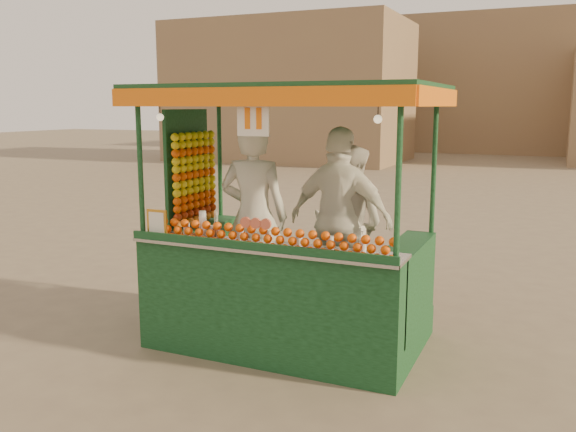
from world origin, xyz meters
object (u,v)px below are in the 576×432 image
at_px(vendor_right, 340,220).
at_px(vendor_left, 254,216).
at_px(juice_cart, 280,263).
at_px(vendor_middle, 347,226).

bearing_deg(vendor_right, vendor_left, 25.04).
xyz_separation_m(juice_cart, vendor_left, (-0.35, 0.13, 0.43)).
distance_m(juice_cart, vendor_left, 0.57).
height_order(vendor_left, vendor_middle, vendor_left).
height_order(vendor_left, vendor_right, vendor_left).
bearing_deg(vendor_middle, juice_cart, 60.54).
distance_m(vendor_left, vendor_middle, 0.98).
bearing_deg(vendor_middle, vendor_right, 92.90).
bearing_deg(vendor_right, vendor_middle, -93.99).
relative_size(juice_cart, vendor_left, 1.47).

